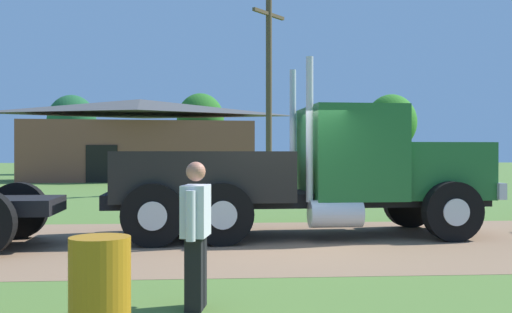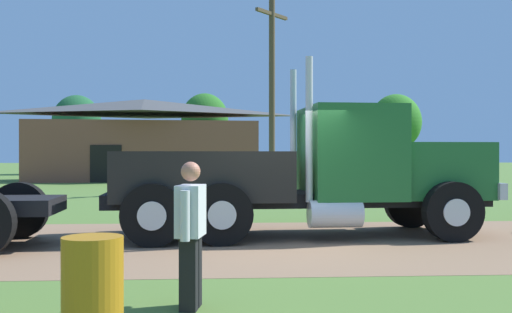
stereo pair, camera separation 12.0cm
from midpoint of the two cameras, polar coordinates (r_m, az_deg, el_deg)
name	(u,v)px [view 1 (the left image)]	position (r m, az deg, el deg)	size (l,w,h in m)	color
ground_plane	(279,242)	(11.25, 1.95, -8.34)	(200.00, 200.00, 0.00)	#537532
dirt_track	(279,242)	(11.24, 1.95, -8.32)	(120.00, 6.33, 0.01)	#8C6B4E
truck_foreground_white	(307,174)	(12.06, 4.70, -1.70)	(7.88, 2.87, 3.53)	black
visitor_by_barrel	(196,229)	(6.45, -6.40, -7.03)	(0.33, 0.65, 1.60)	silver
steel_barrel	(100,290)	(5.50, -15.54, -12.42)	(0.54, 0.54, 0.95)	#B27214
shed_building	(140,141)	(38.00, -11.27, 1.46)	(15.01, 7.11, 5.16)	brown
utility_pole_far	(269,91)	(25.31, 1.12, 6.41)	(1.53, 1.77, 8.28)	brown
tree_left	(72,122)	(51.17, -17.51, 3.26)	(3.98, 3.98, 6.58)	#513823
tree_mid	(200,120)	(43.51, -5.49, 3.58)	(3.46, 3.46, 6.15)	#513823
tree_right	(391,122)	(45.94, 12.92, 3.25)	(3.85, 3.85, 6.22)	#513823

